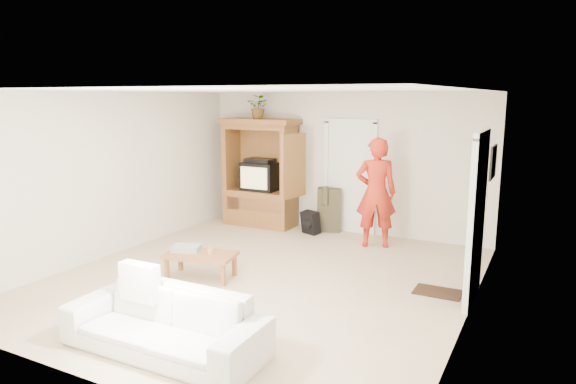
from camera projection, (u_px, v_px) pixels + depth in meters
name	position (u px, v px, depth m)	size (l,w,h in m)	color
floor	(263.00, 279.00, 7.22)	(6.00, 6.00, 0.00)	tan
ceiling	(261.00, 91.00, 6.74)	(6.00, 6.00, 0.00)	white
wall_back	(343.00, 163.00, 9.60)	(5.50, 5.50, 0.00)	silver
wall_front	(84.00, 243.00, 4.37)	(5.50, 5.50, 0.00)	silver
wall_left	(114.00, 174.00, 8.23)	(6.00, 6.00, 0.00)	silver
wall_right	(474.00, 208.00, 5.73)	(6.00, 6.00, 0.00)	silver
armoire	(261.00, 180.00, 10.09)	(1.82, 1.14, 2.10)	brown
door_back	(350.00, 178.00, 9.56)	(0.85, 0.05, 2.04)	white
doorway_right	(477.00, 221.00, 6.32)	(0.05, 0.90, 2.04)	black
framed_picture	(493.00, 162.00, 7.34)	(0.03, 0.60, 0.48)	black
doormat	(438.00, 292.00, 6.70)	(0.60, 0.40, 0.02)	#382316
plant	(259.00, 107.00, 9.81)	(0.41, 0.35, 0.45)	#4C7238
man	(376.00, 193.00, 8.61)	(0.68, 0.45, 1.86)	red
sofa	(165.00, 323.00, 5.11)	(2.10, 0.82, 0.61)	silver
coffee_table	(201.00, 256.00, 7.20)	(1.06, 0.71, 0.36)	#975A34
towel	(186.00, 248.00, 7.29)	(0.38, 0.28, 0.08)	#F35169
candle	(210.00, 250.00, 7.16)	(0.08, 0.08, 0.10)	tan
backpack_black	(311.00, 223.00, 9.54)	(0.33, 0.20, 0.41)	black
backpack_olive	(329.00, 209.00, 9.72)	(0.44, 0.32, 0.83)	#47442B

